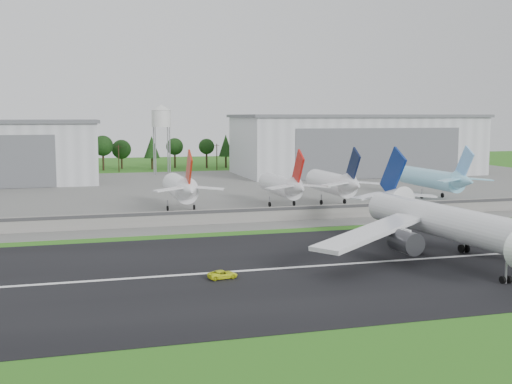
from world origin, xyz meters
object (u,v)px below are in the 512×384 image
object	(u,v)px
parked_jet_navy	(335,183)
ground_vehicle	(223,274)
main_airliner	(450,231)
parked_jet_red_b	(284,186)
parked_jet_skyblue	(435,179)
parked_jet_red_a	(182,188)

from	to	relation	value
parked_jet_navy	ground_vehicle	bearing A→B (deg)	-124.16
main_airliner	parked_jet_red_b	world-z (taller)	main_airliner
main_airliner	parked_jet_navy	xyz separation A→B (m)	(6.48, 67.01, 1.35)
parked_jet_red_b	parked_jet_navy	xyz separation A→B (m)	(14.99, 0.05, 0.31)
parked_jet_red_b	parked_jet_skyblue	distance (m)	49.39
parked_jet_red_b	parked_jet_red_a	bearing A→B (deg)	179.90
main_airliner	ground_vehicle	bearing A→B (deg)	-0.88
ground_vehicle	parked_jet_red_a	bearing A→B (deg)	-13.63
parked_jet_navy	parked_jet_skyblue	world-z (taller)	parked_jet_navy
main_airliner	parked_jet_skyblue	distance (m)	82.67
parked_jet_red_b	parked_jet_skyblue	bearing A→B (deg)	5.85
main_airliner	parked_jet_navy	bearing A→B (deg)	-101.08
ground_vehicle	parked_jet_skyblue	size ratio (longest dim) A/B	0.12
parked_jet_red_a	parked_jet_red_b	world-z (taller)	parked_jet_red_a
main_airliner	ground_vehicle	world-z (taller)	main_airliner
ground_vehicle	parked_jet_skyblue	xyz separation A→B (m)	(81.90, 75.37, 5.34)
parked_jet_red_a	parked_jet_red_b	distance (m)	27.72
ground_vehicle	parked_jet_skyblue	distance (m)	111.43
ground_vehicle	parked_jet_skyblue	world-z (taller)	parked_jet_skyblue
parked_jet_red_b	parked_jet_navy	bearing A→B (deg)	0.20
ground_vehicle	parked_jet_navy	size ratio (longest dim) A/B	0.15
parked_jet_skyblue	parked_jet_red_b	bearing A→B (deg)	-174.15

